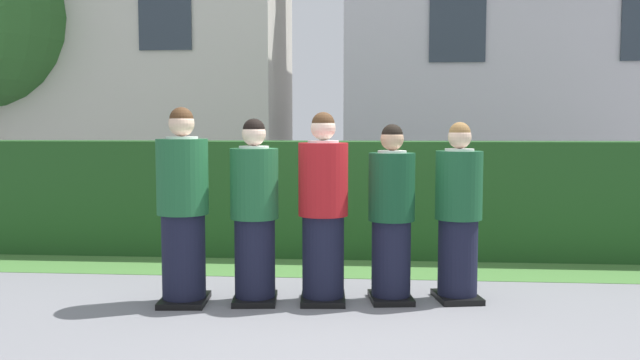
{
  "coord_description": "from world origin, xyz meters",
  "views": [
    {
      "loc": [
        0.45,
        -5.52,
        1.5
      ],
      "look_at": [
        0.0,
        0.0,
        1.05
      ],
      "focal_mm": 36.81,
      "sensor_mm": 36.0,
      "label": 1
    }
  ],
  "objects_px": {
    "student_front_row_3": "(391,218)",
    "student_front_row_0": "(183,211)",
    "student_front_row_4": "(458,216)",
    "student_front_row_1": "(255,216)",
    "student_in_red_blazer": "(323,212)"
  },
  "relations": [
    {
      "from": "student_front_row_3",
      "to": "student_front_row_1",
      "type": "bearing_deg",
      "value": -173.6
    },
    {
      "from": "student_front_row_1",
      "to": "student_front_row_3",
      "type": "bearing_deg",
      "value": 6.4
    },
    {
      "from": "student_front_row_0",
      "to": "student_front_row_1",
      "type": "relative_size",
      "value": 1.06
    },
    {
      "from": "student_front_row_1",
      "to": "student_front_row_4",
      "type": "relative_size",
      "value": 1.02
    },
    {
      "from": "student_front_row_0",
      "to": "student_front_row_4",
      "type": "height_order",
      "value": "student_front_row_0"
    },
    {
      "from": "student_in_red_blazer",
      "to": "student_front_row_4",
      "type": "xyz_separation_m",
      "value": [
        1.16,
        0.15,
        -0.04
      ]
    },
    {
      "from": "student_front_row_0",
      "to": "student_in_red_blazer",
      "type": "relative_size",
      "value": 1.02
    },
    {
      "from": "student_front_row_3",
      "to": "student_in_red_blazer",
      "type": "bearing_deg",
      "value": -172.81
    },
    {
      "from": "student_front_row_4",
      "to": "student_front_row_1",
      "type": "bearing_deg",
      "value": -173.25
    },
    {
      "from": "student_front_row_3",
      "to": "student_front_row_0",
      "type": "bearing_deg",
      "value": -172.98
    },
    {
      "from": "student_front_row_0",
      "to": "student_front_row_3",
      "type": "xyz_separation_m",
      "value": [
        1.76,
        0.22,
        -0.07
      ]
    },
    {
      "from": "student_front_row_1",
      "to": "student_in_red_blazer",
      "type": "relative_size",
      "value": 0.97
    },
    {
      "from": "student_in_red_blazer",
      "to": "student_front_row_0",
      "type": "bearing_deg",
      "value": -173.06
    },
    {
      "from": "student_front_row_0",
      "to": "student_front_row_1",
      "type": "bearing_deg",
      "value": 8.23
    },
    {
      "from": "student_front_row_0",
      "to": "student_front_row_4",
      "type": "bearing_deg",
      "value": 7.13
    }
  ]
}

